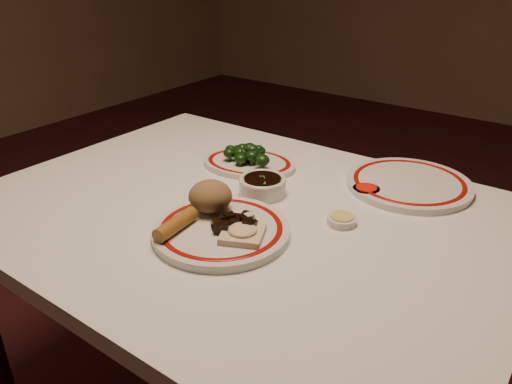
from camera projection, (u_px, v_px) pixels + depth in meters
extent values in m
cube|color=white|center=(241.00, 216.00, 1.13)|extent=(1.20, 0.90, 0.04)
cylinder|color=black|center=(192.00, 222.00, 1.87)|extent=(0.06, 0.06, 0.71)
cylinder|color=black|center=(499.00, 342.00, 1.30)|extent=(0.06, 0.06, 0.71)
cylinder|color=silver|center=(221.00, 231.00, 1.02)|extent=(0.34, 0.34, 0.02)
torus|color=#940E07|center=(221.00, 227.00, 1.01)|extent=(0.29, 0.29, 0.00)
ellipsoid|color=olive|center=(210.00, 196.00, 1.06)|extent=(0.09, 0.09, 0.07)
cylinder|color=olive|center=(176.00, 224.00, 0.99)|extent=(0.04, 0.11, 0.03)
cube|color=beige|center=(243.00, 234.00, 0.98)|extent=(0.11, 0.11, 0.01)
ellipsoid|color=beige|center=(243.00, 230.00, 0.97)|extent=(0.06, 0.06, 0.02)
cylinder|color=black|center=(235.00, 226.00, 1.01)|extent=(0.10, 0.10, 0.00)
cube|color=black|center=(235.00, 224.00, 1.01)|extent=(0.02, 0.02, 0.01)
cube|color=black|center=(234.00, 222.00, 1.00)|extent=(0.03, 0.03, 0.02)
cube|color=black|center=(235.00, 221.00, 1.01)|extent=(0.02, 0.02, 0.02)
cube|color=black|center=(218.00, 227.00, 0.99)|extent=(0.03, 0.03, 0.02)
cube|color=black|center=(246.00, 216.00, 1.02)|extent=(0.02, 0.02, 0.02)
cube|color=black|center=(244.00, 219.00, 1.00)|extent=(0.02, 0.02, 0.02)
cube|color=black|center=(237.00, 220.00, 1.01)|extent=(0.03, 0.03, 0.02)
cube|color=black|center=(248.00, 224.00, 0.99)|extent=(0.03, 0.03, 0.02)
cube|color=black|center=(215.00, 222.00, 1.02)|extent=(0.02, 0.02, 0.02)
cube|color=black|center=(236.00, 222.00, 1.01)|extent=(0.02, 0.02, 0.02)
cube|color=black|center=(235.00, 220.00, 1.01)|extent=(0.02, 0.02, 0.02)
cube|color=black|center=(230.00, 218.00, 1.01)|extent=(0.03, 0.03, 0.02)
cube|color=black|center=(231.00, 221.00, 1.01)|extent=(0.02, 0.02, 0.02)
cube|color=black|center=(224.00, 226.00, 0.98)|extent=(0.03, 0.03, 0.02)
cube|color=black|center=(235.00, 219.00, 1.01)|extent=(0.02, 0.02, 0.02)
cube|color=black|center=(252.00, 225.00, 0.99)|extent=(0.02, 0.02, 0.02)
cube|color=black|center=(224.00, 219.00, 1.01)|extent=(0.02, 0.02, 0.02)
cube|color=black|center=(230.00, 221.00, 1.02)|extent=(0.02, 0.02, 0.02)
cube|color=beige|center=(248.00, 226.00, 0.99)|extent=(0.02, 0.02, 0.01)
cube|color=beige|center=(249.00, 216.00, 1.01)|extent=(0.02, 0.02, 0.01)
torus|color=#940E07|center=(249.00, 161.00, 1.33)|extent=(0.27, 0.27, 0.00)
cylinder|color=#23471C|center=(247.00, 156.00, 1.35)|extent=(0.01, 0.01, 0.01)
ellipsoid|color=black|center=(247.00, 149.00, 1.34)|extent=(0.04, 0.04, 0.03)
cylinder|color=#23471C|center=(248.00, 159.00, 1.33)|extent=(0.01, 0.01, 0.02)
ellipsoid|color=black|center=(248.00, 153.00, 1.32)|extent=(0.04, 0.04, 0.03)
cylinder|color=#23471C|center=(249.00, 160.00, 1.33)|extent=(0.01, 0.01, 0.01)
ellipsoid|color=black|center=(249.00, 155.00, 1.32)|extent=(0.03, 0.03, 0.02)
cylinder|color=#23471C|center=(242.00, 156.00, 1.35)|extent=(0.01, 0.01, 0.01)
ellipsoid|color=black|center=(242.00, 151.00, 1.34)|extent=(0.04, 0.04, 0.03)
cylinder|color=#23471C|center=(252.00, 162.00, 1.31)|extent=(0.01, 0.01, 0.01)
ellipsoid|color=black|center=(252.00, 156.00, 1.30)|extent=(0.03, 0.03, 0.02)
cylinder|color=#23471C|center=(252.00, 162.00, 1.31)|extent=(0.01, 0.01, 0.01)
ellipsoid|color=black|center=(252.00, 156.00, 1.30)|extent=(0.04, 0.04, 0.03)
cylinder|color=#23471C|center=(250.00, 158.00, 1.33)|extent=(0.01, 0.01, 0.01)
ellipsoid|color=black|center=(250.00, 152.00, 1.32)|extent=(0.04, 0.04, 0.03)
cylinder|color=#23471C|center=(260.00, 157.00, 1.34)|extent=(0.01, 0.01, 0.01)
ellipsoid|color=black|center=(260.00, 151.00, 1.33)|extent=(0.03, 0.03, 0.03)
cylinder|color=#23471C|center=(244.00, 159.00, 1.33)|extent=(0.01, 0.01, 0.01)
ellipsoid|color=black|center=(244.00, 154.00, 1.32)|extent=(0.04, 0.04, 0.03)
cylinder|color=#23471C|center=(245.00, 155.00, 1.35)|extent=(0.01, 0.01, 0.02)
ellipsoid|color=black|center=(245.00, 149.00, 1.35)|extent=(0.03, 0.03, 0.02)
cylinder|color=#23471C|center=(242.00, 161.00, 1.32)|extent=(0.01, 0.01, 0.01)
ellipsoid|color=black|center=(242.00, 157.00, 1.31)|extent=(0.03, 0.03, 0.02)
cylinder|color=#23471C|center=(241.00, 164.00, 1.31)|extent=(0.01, 0.01, 0.01)
ellipsoid|color=black|center=(241.00, 159.00, 1.30)|extent=(0.03, 0.03, 0.03)
cylinder|color=#23471C|center=(245.00, 159.00, 1.33)|extent=(0.01, 0.01, 0.02)
ellipsoid|color=black|center=(245.00, 153.00, 1.32)|extent=(0.04, 0.04, 0.03)
cylinder|color=#23471C|center=(262.00, 167.00, 1.28)|extent=(0.01, 0.01, 0.01)
ellipsoid|color=black|center=(262.00, 160.00, 1.27)|extent=(0.04, 0.04, 0.03)
cylinder|color=#23471C|center=(229.00, 159.00, 1.33)|extent=(0.01, 0.01, 0.01)
ellipsoid|color=black|center=(229.00, 153.00, 1.32)|extent=(0.03, 0.03, 0.03)
cylinder|color=#23471C|center=(241.00, 159.00, 1.33)|extent=(0.01, 0.01, 0.01)
ellipsoid|color=black|center=(240.00, 153.00, 1.32)|extent=(0.04, 0.04, 0.03)
cylinder|color=#23471C|center=(238.00, 155.00, 1.36)|extent=(0.01, 0.01, 0.01)
ellipsoid|color=black|center=(238.00, 150.00, 1.36)|extent=(0.03, 0.03, 0.02)
cylinder|color=#23471C|center=(231.00, 154.00, 1.36)|extent=(0.01, 0.01, 0.01)
ellipsoid|color=black|center=(230.00, 150.00, 1.36)|extent=(0.03, 0.03, 0.02)
ellipsoid|color=black|center=(245.00, 149.00, 1.34)|extent=(0.03, 0.03, 0.02)
ellipsoid|color=black|center=(250.00, 148.00, 1.31)|extent=(0.04, 0.04, 0.03)
ellipsoid|color=black|center=(254.00, 153.00, 1.31)|extent=(0.03, 0.03, 0.03)
ellipsoid|color=black|center=(242.00, 148.00, 1.32)|extent=(0.03, 0.03, 0.02)
ellipsoid|color=black|center=(248.00, 149.00, 1.33)|extent=(0.03, 0.03, 0.03)
ellipsoid|color=black|center=(248.00, 149.00, 1.33)|extent=(0.03, 0.03, 0.03)
ellipsoid|color=black|center=(249.00, 148.00, 1.33)|extent=(0.03, 0.03, 0.02)
ellipsoid|color=black|center=(252.00, 150.00, 1.31)|extent=(0.04, 0.04, 0.03)
ellipsoid|color=black|center=(258.00, 149.00, 1.31)|extent=(0.03, 0.03, 0.02)
cylinder|color=silver|center=(262.00, 187.00, 1.18)|extent=(0.11, 0.11, 0.04)
cylinder|color=black|center=(262.00, 179.00, 1.17)|extent=(0.09, 0.09, 0.00)
cylinder|color=silver|center=(366.00, 191.00, 1.18)|extent=(0.06, 0.06, 0.02)
cylinder|color=red|center=(366.00, 188.00, 1.18)|extent=(0.05, 0.05, 0.00)
cylinder|color=silver|center=(342.00, 220.00, 1.06)|extent=(0.06, 0.06, 0.02)
cylinder|color=#E0CC5C|center=(342.00, 216.00, 1.05)|extent=(0.05, 0.05, 0.00)
cylinder|color=silver|center=(409.00, 184.00, 1.22)|extent=(0.31, 0.31, 0.02)
torus|color=#940E07|center=(409.00, 181.00, 1.22)|extent=(0.27, 0.27, 0.00)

